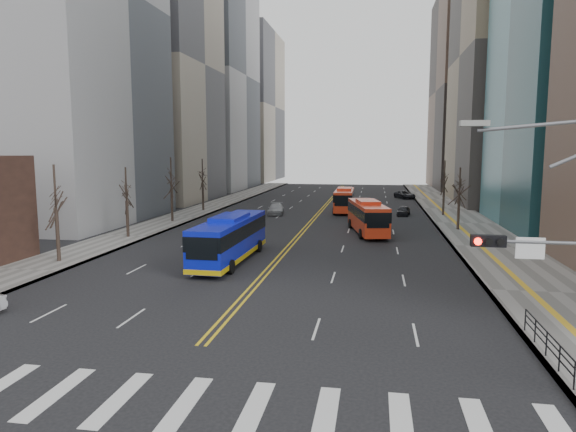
{
  "coord_description": "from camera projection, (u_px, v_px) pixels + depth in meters",
  "views": [
    {
      "loc": [
        7.3,
        -15.38,
        8.47
      ],
      "look_at": [
        2.51,
        12.89,
        4.74
      ],
      "focal_mm": 32.0,
      "sensor_mm": 36.0,
      "label": 1
    }
  ],
  "objects": [
    {
      "name": "ground",
      "position": [
        151.0,
        402.0,
        17.34
      ],
      "size": [
        220.0,
        220.0,
        0.0
      ],
      "primitive_type": "plane",
      "color": "black"
    },
    {
      "name": "sidewalk_right",
      "position": [
        465.0,
        224.0,
        58.43
      ],
      "size": [
        7.0,
        130.0,
        0.15
      ],
      "primitive_type": "cube",
      "color": "slate",
      "rests_on": "ground"
    },
    {
      "name": "sidewalk_left",
      "position": [
        181.0,
        217.0,
        64.06
      ],
      "size": [
        5.0,
        130.0,
        0.15
      ],
      "primitive_type": "cube",
      "color": "slate",
      "rests_on": "ground"
    },
    {
      "name": "crosswalk",
      "position": [
        151.0,
        401.0,
        17.34
      ],
      "size": [
        26.7,
        4.0,
        0.01
      ],
      "color": "silver",
      "rests_on": "ground"
    },
    {
      "name": "centerline",
      "position": [
        321.0,
        211.0,
        71.12
      ],
      "size": [
        0.55,
        100.0,
        0.01
      ],
      "color": "gold",
      "rests_on": "ground"
    },
    {
      "name": "office_towers",
      "position": [
        332.0,
        51.0,
        81.21
      ],
      "size": [
        83.0,
        134.0,
        58.0
      ],
      "color": "#99999C",
      "rests_on": "ground"
    },
    {
      "name": "pedestrian_railing",
      "position": [
        547.0,
        340.0,
        20.74
      ],
      "size": [
        0.06,
        6.06,
        1.02
      ],
      "color": "black",
      "rests_on": "sidewalk_right"
    },
    {
      "name": "street_trees",
      "position": [
        229.0,
        185.0,
        51.68
      ],
      "size": [
        35.2,
        47.2,
        7.6
      ],
      "color": "black",
      "rests_on": "ground"
    },
    {
      "name": "blue_bus",
      "position": [
        230.0,
        237.0,
        38.86
      ],
      "size": [
        3.05,
        12.22,
        3.54
      ],
      "color": "#0D19C3",
      "rests_on": "ground"
    },
    {
      "name": "red_bus_near",
      "position": [
        368.0,
        215.0,
        51.83
      ],
      "size": [
        4.5,
        10.96,
        3.4
      ],
      "color": "red",
      "rests_on": "ground"
    },
    {
      "name": "red_bus_far",
      "position": [
        344.0,
        198.0,
        69.94
      ],
      "size": [
        2.74,
        10.37,
        3.3
      ],
      "color": "red",
      "rests_on": "ground"
    },
    {
      "name": "car_dark_mid",
      "position": [
        403.0,
        211.0,
        66.13
      ],
      "size": [
        2.04,
        3.79,
        1.23
      ],
      "primitive_type": "imported",
      "rotation": [
        0.0,
        0.0,
        -0.17
      ],
      "color": "black",
      "rests_on": "ground"
    },
    {
      "name": "car_silver",
      "position": [
        276.0,
        209.0,
        67.27
      ],
      "size": [
        2.59,
        5.05,
        1.4
      ],
      "primitive_type": "imported",
      "rotation": [
        0.0,
        0.0,
        0.13
      ],
      "color": "#929397",
      "rests_on": "ground"
    },
    {
      "name": "car_dark_far",
      "position": [
        405.0,
        195.0,
        88.9
      ],
      "size": [
        3.94,
        5.24,
        1.32
      ],
      "primitive_type": "imported",
      "rotation": [
        0.0,
        0.0,
        0.42
      ],
      "color": "black",
      "rests_on": "ground"
    }
  ]
}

